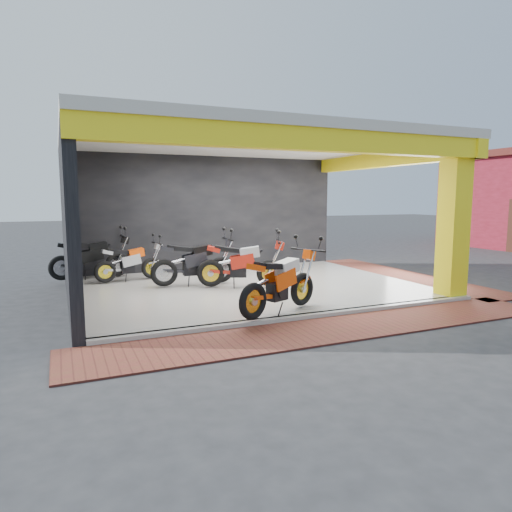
% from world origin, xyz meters
% --- Properties ---
extents(ground, '(80.00, 80.00, 0.00)m').
position_xyz_m(ground, '(0.00, 0.00, 0.00)').
color(ground, '#2D2D30').
rests_on(ground, ground).
extents(showroom_floor, '(8.00, 6.00, 0.10)m').
position_xyz_m(showroom_floor, '(0.00, 2.00, 0.05)').
color(showroom_floor, silver).
rests_on(showroom_floor, ground).
extents(showroom_ceiling, '(8.40, 6.40, 0.20)m').
position_xyz_m(showroom_ceiling, '(0.00, 2.00, 3.60)').
color(showroom_ceiling, beige).
rests_on(showroom_ceiling, corner_column).
extents(back_wall, '(8.20, 0.20, 3.50)m').
position_xyz_m(back_wall, '(0.00, 5.10, 1.75)').
color(back_wall, black).
rests_on(back_wall, ground).
extents(left_wall, '(0.20, 6.20, 3.50)m').
position_xyz_m(left_wall, '(-4.10, 2.00, 1.75)').
color(left_wall, black).
rests_on(left_wall, ground).
extents(corner_column, '(0.50, 0.50, 3.50)m').
position_xyz_m(corner_column, '(3.75, -0.75, 1.75)').
color(corner_column, yellow).
rests_on(corner_column, ground).
extents(header_beam_front, '(8.40, 0.30, 0.40)m').
position_xyz_m(header_beam_front, '(0.00, -1.00, 3.30)').
color(header_beam_front, yellow).
rests_on(header_beam_front, corner_column).
extents(header_beam_right, '(0.30, 6.40, 0.40)m').
position_xyz_m(header_beam_right, '(4.00, 2.00, 3.30)').
color(header_beam_right, yellow).
rests_on(header_beam_right, corner_column).
extents(floor_kerb, '(8.00, 0.20, 0.10)m').
position_xyz_m(floor_kerb, '(0.00, -1.02, 0.05)').
color(floor_kerb, silver).
rests_on(floor_kerb, ground).
extents(paver_front, '(9.00, 1.40, 0.03)m').
position_xyz_m(paver_front, '(0.00, -1.80, 0.01)').
color(paver_front, brown).
rests_on(paver_front, ground).
extents(paver_right, '(1.40, 7.00, 0.03)m').
position_xyz_m(paver_right, '(4.80, 2.00, 0.01)').
color(paver_right, brown).
rests_on(paver_right, ground).
extents(moto_hero, '(2.37, 1.66, 1.36)m').
position_xyz_m(moto_hero, '(0.09, -0.47, 0.78)').
color(moto_hero, '#FF4F0A').
rests_on(moto_hero, showroom_floor).
extents(moto_row_a, '(2.36, 1.60, 1.35)m').
position_xyz_m(moto_row_a, '(0.35, 1.55, 0.78)').
color(moto_row_a, red).
rests_on(moto_row_a, showroom_floor).
extents(moto_row_b, '(2.24, 0.91, 1.35)m').
position_xyz_m(moto_row_b, '(-0.57, 2.52, 0.78)').
color(moto_row_b, black).
rests_on(moto_row_b, showroom_floor).
extents(moto_row_c, '(1.96, 0.97, 1.15)m').
position_xyz_m(moto_row_c, '(-2.06, 3.86, 0.67)').
color(moto_row_c, '#A6A8AE').
rests_on(moto_row_c, showroom_floor).
extents(moto_row_d, '(2.23, 0.93, 1.33)m').
position_xyz_m(moto_row_d, '(-2.86, 4.55, 0.77)').
color(moto_row_d, black).
rests_on(moto_row_d, showroom_floor).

